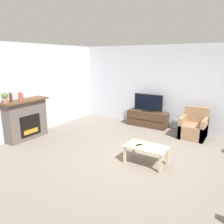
% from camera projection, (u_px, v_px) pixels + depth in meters
% --- Properties ---
extents(ground_plane, '(24.00, 24.00, 0.00)m').
position_uv_depth(ground_plane, '(139.00, 159.00, 5.09)').
color(ground_plane, slate).
extents(wall_back, '(12.00, 0.06, 2.70)m').
position_uv_depth(wall_back, '(177.00, 88.00, 7.01)').
color(wall_back, silver).
rests_on(wall_back, ground).
extents(wall_left, '(0.06, 12.00, 2.70)m').
position_uv_depth(wall_left, '(34.00, 90.00, 6.61)').
color(wall_left, silver).
rests_on(wall_left, ground).
extents(fireplace, '(0.50, 1.32, 1.15)m').
position_uv_depth(fireplace, '(26.00, 119.00, 6.25)').
color(fireplace, '#564C47').
rests_on(fireplace, ground).
extents(mantel_vase_left, '(0.08, 0.08, 0.25)m').
position_uv_depth(mantel_vase_left, '(11.00, 97.00, 5.75)').
color(mantel_vase_left, '#512D23').
rests_on(mantel_vase_left, fireplace).
extents(mantel_vase_centre_left, '(0.13, 0.13, 0.24)m').
position_uv_depth(mantel_vase_centre_left, '(21.00, 96.00, 5.99)').
color(mantel_vase_centre_left, '#994C3D').
rests_on(mantel_vase_centre_left, fireplace).
extents(potted_plant, '(0.16, 0.16, 0.28)m').
position_uv_depth(potted_plant, '(5.00, 97.00, 5.60)').
color(potted_plant, '#936B4C').
rests_on(potted_plant, fireplace).
extents(tv_stand, '(1.36, 0.47, 0.52)m').
position_uv_depth(tv_stand, '(148.00, 119.00, 7.46)').
color(tv_stand, '#422D1E').
rests_on(tv_stand, ground).
extents(tv, '(1.00, 0.18, 0.59)m').
position_uv_depth(tv, '(148.00, 103.00, 7.33)').
color(tv, black).
rests_on(tv, tv_stand).
extents(armchair, '(0.70, 0.76, 0.87)m').
position_uv_depth(armchair, '(194.00, 128.00, 6.41)').
color(armchair, '#937051').
rests_on(armchair, ground).
extents(coffee_table, '(0.91, 0.52, 0.42)m').
position_uv_depth(coffee_table, '(146.00, 149.00, 4.77)').
color(coffee_table, '#CCB289').
rests_on(coffee_table, ground).
extents(remote, '(0.11, 0.15, 0.02)m').
position_uv_depth(remote, '(139.00, 145.00, 4.80)').
color(remote, black).
rests_on(remote, coffee_table).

